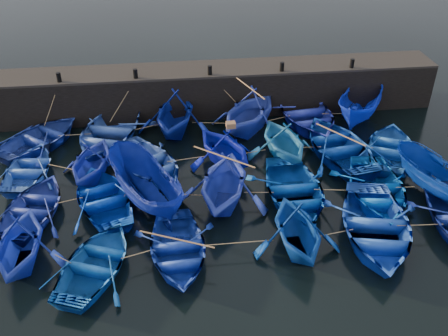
{
  "coord_description": "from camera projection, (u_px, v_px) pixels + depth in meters",
  "views": [
    {
      "loc": [
        -2.31,
        -15.79,
        13.4
      ],
      "look_at": [
        0.0,
        3.2,
        0.7
      ],
      "focal_mm": 40.0,
      "sensor_mm": 36.0,
      "label": 1
    }
  ],
  "objects": [
    {
      "name": "bollard_4",
      "position": [
        352.0,
        63.0,
        27.87
      ],
      "size": [
        0.24,
        0.24,
        0.5
      ],
      "primitive_type": "cylinder",
      "color": "black",
      "rests_on": "quay_top"
    },
    {
      "name": "boat_14",
      "position": [
        104.0,
        197.0,
        21.46
      ],
      "size": [
        4.68,
        5.55,
        0.98
      ],
      "primitive_type": "imported",
      "rotation": [
        0.0,
        0.0,
        3.45
      ],
      "color": "#032FA7",
      "rests_on": "ground"
    },
    {
      "name": "bollard_3",
      "position": [
        282.0,
        67.0,
        27.46
      ],
      "size": [
        0.24,
        0.24,
        0.5
      ],
      "primitive_type": "cylinder",
      "color": "black",
      "rests_on": "quay_top"
    },
    {
      "name": "quay_wall",
      "position": [
        209.0,
        91.0,
        28.7
      ],
      "size": [
        26.0,
        2.5,
        2.5
      ],
      "primitive_type": "cube",
      "color": "black",
      "rests_on": "ground"
    },
    {
      "name": "boat_7",
      "position": [
        92.0,
        160.0,
        22.96
      ],
      "size": [
        4.11,
        4.48,
        2.0
      ],
      "primitive_type": "imported",
      "rotation": [
        0.0,
        0.0,
        2.89
      ],
      "color": "navy",
      "rests_on": "ground"
    },
    {
      "name": "boat_8",
      "position": [
        148.0,
        164.0,
        23.62
      ],
      "size": [
        5.56,
        6.08,
        1.03
      ],
      "primitive_type": "imported",
      "rotation": [
        0.0,
        0.0,
        0.52
      ],
      "color": "blue",
      "rests_on": "ground"
    },
    {
      "name": "bollard_1",
      "position": [
        135.0,
        74.0,
        26.66
      ],
      "size": [
        0.24,
        0.24,
        0.5
      ],
      "primitive_type": "cylinder",
      "color": "black",
      "rests_on": "quay_top"
    },
    {
      "name": "ground",
      "position": [
        233.0,
        224.0,
        20.71
      ],
      "size": [
        120.0,
        120.0,
        0.0
      ],
      "primitive_type": "plane",
      "color": "black",
      "rests_on": "ground"
    },
    {
      "name": "bollard_0",
      "position": [
        59.0,
        77.0,
        26.26
      ],
      "size": [
        0.24,
        0.24,
        0.5
      ],
      "primitive_type": "cylinder",
      "color": "black",
      "rests_on": "quay_top"
    },
    {
      "name": "boat_9",
      "position": [
        224.0,
        146.0,
        23.93
      ],
      "size": [
        4.81,
        5.04,
        2.06
      ],
      "primitive_type": "imported",
      "rotation": [
        0.0,
        0.0,
        3.62
      ],
      "color": "#030E94",
      "rests_on": "ground"
    },
    {
      "name": "boat_16",
      "position": [
        224.0,
        181.0,
        21.19
      ],
      "size": [
        5.1,
        5.53,
        2.42
      ],
      "primitive_type": "imported",
      "rotation": [
        0.0,
        0.0,
        -0.28
      ],
      "color": "blue",
      "rests_on": "ground"
    },
    {
      "name": "boat_19",
      "position": [
        436.0,
        179.0,
        21.89
      ],
      "size": [
        3.48,
        4.89,
        1.77
      ],
      "primitive_type": "imported",
      "rotation": [
        0.0,
        0.0,
        3.57
      ],
      "color": "navy",
      "rests_on": "ground"
    },
    {
      "name": "boat_17",
      "position": [
        294.0,
        191.0,
        21.74
      ],
      "size": [
        3.79,
        5.27,
        1.08
      ],
      "primitive_type": "imported",
      "rotation": [
        0.0,
        0.0,
        0.01
      ],
      "color": "#063D9C",
      "rests_on": "ground"
    },
    {
      "name": "bollard_2",
      "position": [
        210.0,
        70.0,
        27.06
      ],
      "size": [
        0.24,
        0.24,
        0.5
      ],
      "primitive_type": "cylinder",
      "color": "black",
      "rests_on": "quay_top"
    },
    {
      "name": "boat_13",
      "position": [
        34.0,
        207.0,
        20.94
      ],
      "size": [
        4.1,
        5.03,
        0.92
      ],
      "primitive_type": "imported",
      "rotation": [
        0.0,
        0.0,
        2.91
      ],
      "color": "navy",
      "rests_on": "ground"
    },
    {
      "name": "mooring_ropes",
      "position": [
        215.0,
        144.0,
        24.39
      ],
      "size": [
        17.31,
        11.63,
        2.1
      ],
      "color": "tan",
      "rests_on": "ground"
    },
    {
      "name": "boat_18",
      "position": [
        377.0,
        189.0,
        21.86
      ],
      "size": [
        4.39,
        5.59,
        1.05
      ],
      "primitive_type": "imported",
      "rotation": [
        0.0,
        0.0,
        -0.16
      ],
      "color": "#0345B1",
      "rests_on": "ground"
    },
    {
      "name": "boat_0",
      "position": [
        40.0,
        138.0,
        25.68
      ],
      "size": [
        5.82,
        5.99,
        1.01
      ],
      "primitive_type": "imported",
      "rotation": [
        0.0,
        0.0,
        2.44
      ],
      "color": "navy",
      "rests_on": "ground"
    },
    {
      "name": "boat_24",
      "position": [
        375.0,
        227.0,
        19.67
      ],
      "size": [
        5.18,
        6.43,
        1.18
      ],
      "primitive_type": "imported",
      "rotation": [
        0.0,
        0.0,
        -0.21
      ],
      "color": "blue",
      "rests_on": "ground"
    },
    {
      "name": "loose_oars",
      "position": [
        254.0,
        148.0,
        22.35
      ],
      "size": [
        10.61,
        11.51,
        1.66
      ],
      "color": "#99724C",
      "rests_on": "ground"
    },
    {
      "name": "boat_2",
      "position": [
        175.0,
        112.0,
        26.5
      ],
      "size": [
        4.88,
        5.37,
        2.44
      ],
      "primitive_type": "imported",
      "rotation": [
        0.0,
        0.0,
        -0.21
      ],
      "color": "navy",
      "rests_on": "ground"
    },
    {
      "name": "boat_3",
      "position": [
        249.0,
        110.0,
        26.56
      ],
      "size": [
        6.27,
        6.37,
        2.54
      ],
      "primitive_type": "imported",
      "rotation": [
        0.0,
        0.0,
        -0.68
      ],
      "color": "#273BAF",
      "rests_on": "ground"
    },
    {
      "name": "boat_23",
      "position": [
        297.0,
        229.0,
        18.9
      ],
      "size": [
        3.56,
        4.08,
        2.07
      ],
      "primitive_type": "imported",
      "rotation": [
        0.0,
        0.0,
        0.05
      ],
      "color": "navy",
      "rests_on": "ground"
    },
    {
      "name": "boat_1",
      "position": [
        108.0,
        132.0,
        25.98
      ],
      "size": [
        5.73,
        6.8,
        1.21
      ],
      "primitive_type": "imported",
      "rotation": [
        0.0,
        0.0,
        -0.31
      ],
      "color": "#2D4EAC",
      "rests_on": "ground"
    },
    {
      "name": "boat_5",
      "position": [
        361.0,
        105.0,
        27.66
      ],
      "size": [
        4.56,
        5.51,
        2.04
      ],
      "primitive_type": "imported",
      "rotation": [
        0.0,
        0.0,
        -0.58
      ],
      "color": "#0D27C9",
      "rests_on": "ground"
    },
    {
      "name": "boat_6",
      "position": [
        29.0,
        168.0,
        23.47
      ],
      "size": [
        3.52,
        4.56,
        0.87
      ],
      "primitive_type": "imported",
      "rotation": [
        0.0,
        0.0,
        3.01
      ],
      "color": "blue",
      "rests_on": "ground"
    },
    {
      "name": "boat_10",
      "position": [
        284.0,
        140.0,
        24.4
      ],
      "size": [
        4.2,
        4.65,
        2.14
      ],
      "primitive_type": "imported",
      "rotation": [
        0.0,
        0.0,
        3.33
      ],
      "color": "#1D6AAC",
      "rests_on": "ground"
    },
    {
      "name": "boat_20",
      "position": [
        19.0,
        242.0,
        18.25
      ],
      "size": [
        3.44,
        3.98,
        2.07
      ],
      "primitive_type": "imported",
      "rotation": [
        0.0,
        0.0,
        -0.01
      ],
      "color": "#1A31B8",
      "rests_on": "ground"
    },
    {
      "name": "boat_15",
      "position": [
        144.0,
        186.0,
        21.23
      ],
      "size": [
        4.15,
        5.62,
        2.04
      ],
      "primitive_type": "imported",
      "rotation": [
        0.0,
        0.0,
        3.61
      ],
      "color": "navy",
      "rests_on": "ground"
    },
    {
      "name": "quay_top",
      "position": [
        208.0,
        69.0,
        27.98
      ],
      "size": [
        26.0,
        2.5,
        0.12
      ],
      "primitive_type": "cube",
      "color": "black",
      "rests_on": "quay_wall"
    },
    {
      "name": "boat_21",
      "position": [
        96.0,
        263.0,
        18.2
      ],
      "size": [
        4.55,
        5.24,
        0.91
      ],
      "primitive_type": "imported",
      "rotation": [
        0.0,
        0.0,
        2.76
      ],
      "color": "#0D4A9E",
      "rests_on": "ground"
    },
    {
      "name": "boat_4",
      "position": [
        306.0,
        114.0,
        27.68
      ],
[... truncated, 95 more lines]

